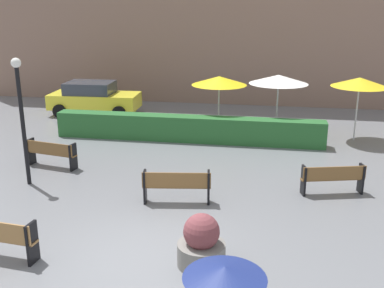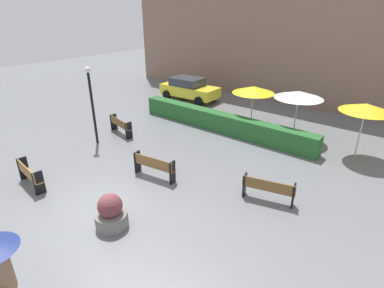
{
  "view_description": "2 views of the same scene",
  "coord_description": "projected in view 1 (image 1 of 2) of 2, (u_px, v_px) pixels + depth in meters",
  "views": [
    {
      "loc": [
        2.52,
        -8.44,
        5.16
      ],
      "look_at": [
        0.32,
        4.15,
        1.21
      ],
      "focal_mm": 42.79,
      "sensor_mm": 36.0,
      "label": 1
    },
    {
      "loc": [
        7.95,
        -4.55,
        6.18
      ],
      "look_at": [
        1.38,
        3.51,
        1.48
      ],
      "focal_mm": 28.63,
      "sensor_mm": 36.0,
      "label": 2
    }
  ],
  "objects": [
    {
      "name": "bench_far_left",
      "position": [
        51.0,
        152.0,
        14.85
      ],
      "size": [
        1.8,
        0.69,
        0.87
      ],
      "color": "brown",
      "rests_on": "ground"
    },
    {
      "name": "patio_umbrella_yellow",
      "position": [
        219.0,
        81.0,
        18.35
      ],
      "size": [
        2.23,
        2.23,
        2.35
      ],
      "color": "silver",
      "rests_on": "ground"
    },
    {
      "name": "bench_mid_center",
      "position": [
        177.0,
        184.0,
        12.16
      ],
      "size": [
        1.84,
        0.59,
        0.9
      ],
      "color": "brown",
      "rests_on": "ground"
    },
    {
      "name": "patio_umbrella_yellow_far",
      "position": [
        360.0,
        82.0,
        17.33
      ],
      "size": [
        2.13,
        2.13,
        2.46
      ],
      "color": "silver",
      "rests_on": "ground"
    },
    {
      "name": "ground_plane",
      "position": [
        144.0,
        253.0,
        9.88
      ],
      "size": [
        60.0,
        60.0,
        0.0
      ],
      "primitive_type": "plane",
      "color": "slate"
    },
    {
      "name": "planter_pot",
      "position": [
        201.0,
        244.0,
        9.29
      ],
      "size": [
        0.99,
        0.99,
        1.13
      ],
      "color": "slate",
      "rests_on": "ground"
    },
    {
      "name": "building_facade",
      "position": [
        225.0,
        8.0,
        23.48
      ],
      "size": [
        28.0,
        1.2,
        9.86
      ],
      "primitive_type": "cube",
      "color": "#846656",
      "rests_on": "ground"
    },
    {
      "name": "parked_car",
      "position": [
        94.0,
        98.0,
        21.9
      ],
      "size": [
        4.27,
        2.12,
        1.57
      ],
      "color": "yellow",
      "rests_on": "ground"
    },
    {
      "name": "lamp_post",
      "position": [
        21.0,
        108.0,
        12.96
      ],
      "size": [
        0.28,
        0.28,
        3.72
      ],
      "color": "black",
      "rests_on": "ground"
    },
    {
      "name": "patio_umbrella_white",
      "position": [
        279.0,
        79.0,
        18.13
      ],
      "size": [
        2.35,
        2.35,
        2.44
      ],
      "color": "silver",
      "rests_on": "ground"
    },
    {
      "name": "bench_far_right",
      "position": [
        333.0,
        177.0,
        12.75
      ],
      "size": [
        1.79,
        0.75,
        0.85
      ],
      "color": "brown",
      "rests_on": "ground"
    },
    {
      "name": "hedge_strip",
      "position": [
        187.0,
        129.0,
        17.74
      ],
      "size": [
        10.44,
        0.7,
        0.99
      ],
      "primitive_type": "cube",
      "color": "#28602D",
      "rests_on": "ground"
    }
  ]
}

